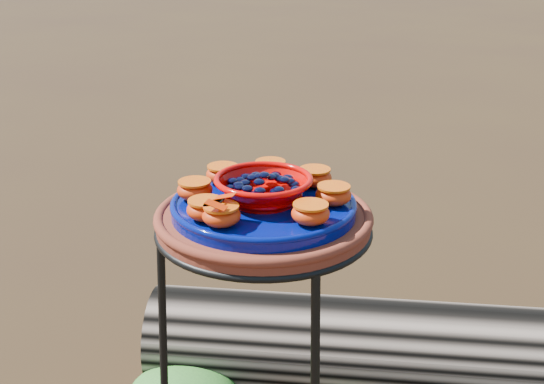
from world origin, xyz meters
The scene contains 15 objects.
terracotta_saucer centered at (0.00, 0.00, 0.72)m, with size 0.39×0.39×0.03m, color maroon.
cobalt_plate centered at (0.00, 0.00, 0.74)m, with size 0.34×0.34×0.02m, color #000B35.
red_bowl centered at (0.00, 0.00, 0.78)m, with size 0.17×0.17×0.05m, color #D10402, non-canonical shape.
glass_gems centered at (0.00, 0.00, 0.81)m, with size 0.13×0.13×0.02m, color black, non-canonical shape.
orange_half_0 centered at (0.00, -0.13, 0.77)m, with size 0.07×0.07×0.04m, color #C01B00.
orange_half_1 centered at (0.12, -0.04, 0.77)m, with size 0.07×0.07×0.04m, color #C01B00.
orange_half_2 centered at (0.11, 0.06, 0.77)m, with size 0.07×0.07×0.04m, color #C01B00.
orange_half_3 centered at (0.04, 0.12, 0.77)m, with size 0.07×0.07×0.04m, color #C01B00.
orange_half_4 centered at (-0.06, 0.11, 0.77)m, with size 0.07×0.07×0.04m, color #C01B00.
orange_half_5 centered at (-0.12, 0.04, 0.77)m, with size 0.07×0.07×0.04m, color #C01B00.
orange_half_6 centered at (-0.11, -0.06, 0.77)m, with size 0.07×0.07×0.04m, color #C01B00.
orange_half_7 centered at (-0.04, -0.12, 0.77)m, with size 0.07×0.07×0.04m, color #C01B00.
butterfly centered at (0.00, -0.13, 0.80)m, with size 0.08×0.05×0.01m, color red, non-canonical shape.
driftwood_log centered at (0.12, 0.59, 0.14)m, with size 1.49×0.39×0.28m, color black, non-canonical shape.
foliage_back centered at (-0.03, 0.48, 0.07)m, with size 0.28×0.28×0.14m, color #2D6324.
Camera 1 is at (0.65, -0.95, 1.22)m, focal length 45.00 mm.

